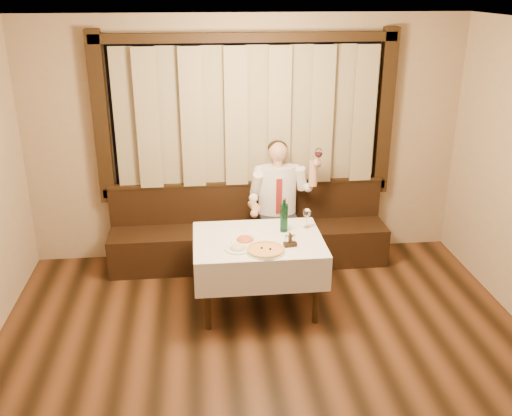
{
  "coord_description": "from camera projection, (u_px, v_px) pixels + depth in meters",
  "views": [
    {
      "loc": [
        -0.55,
        -3.35,
        3.1
      ],
      "look_at": [
        0.0,
        1.9,
        1.0
      ],
      "focal_mm": 40.0,
      "sensor_mm": 36.0,
      "label": 1
    }
  ],
  "objects": [
    {
      "name": "green_bottle",
      "position": [
        284.0,
        217.0,
        5.7
      ],
      "size": [
        0.08,
        0.08,
        0.36
      ],
      "rotation": [
        0.0,
        0.0,
        0.05
      ],
      "color": "#0D3E21",
      "rests_on": "dining_table"
    },
    {
      "name": "pizza",
      "position": [
        265.0,
        250.0,
        5.32
      ],
      "size": [
        0.38,
        0.38,
        0.04
      ],
      "rotation": [
        0.0,
        0.0,
        0.09
      ],
      "color": "white",
      "rests_on": "dining_table"
    },
    {
      "name": "seated_man",
      "position": [
        279.0,
        196.0,
        6.45
      ],
      "size": [
        0.81,
        0.61,
        1.46
      ],
      "color": "black",
      "rests_on": "ground"
    },
    {
      "name": "room",
      "position": [
        268.0,
        193.0,
        4.64
      ],
      "size": [
        5.01,
        6.01,
        2.81
      ],
      "color": "black",
      "rests_on": "ground"
    },
    {
      "name": "banquette",
      "position": [
        249.0,
        237.0,
        6.7
      ],
      "size": [
        3.2,
        0.61,
        0.94
      ],
      "color": "black",
      "rests_on": "ground"
    },
    {
      "name": "dining_table",
      "position": [
        258.0,
        248.0,
        5.63
      ],
      "size": [
        1.27,
        0.97,
        0.76
      ],
      "color": "black",
      "rests_on": "ground"
    },
    {
      "name": "cruet_caddy",
      "position": [
        290.0,
        242.0,
        5.41
      ],
      "size": [
        0.13,
        0.08,
        0.13
      ],
      "rotation": [
        0.0,
        0.0,
        0.15
      ],
      "color": "black",
      "rests_on": "dining_table"
    },
    {
      "name": "table_wine_glass",
      "position": [
        307.0,
        214.0,
        5.78
      ],
      "size": [
        0.08,
        0.08,
        0.21
      ],
      "rotation": [
        0.0,
        0.0,
        -0.25
      ],
      "color": "white",
      "rests_on": "dining_table"
    },
    {
      "name": "pasta_cream",
      "position": [
        238.0,
        246.0,
        5.35
      ],
      "size": [
        0.25,
        0.25,
        0.08
      ],
      "rotation": [
        0.0,
        0.0,
        -0.18
      ],
      "color": "white",
      "rests_on": "dining_table"
    },
    {
      "name": "pasta_red",
      "position": [
        245.0,
        238.0,
        5.51
      ],
      "size": [
        0.27,
        0.27,
        0.09
      ],
      "rotation": [
        0.0,
        0.0,
        0.4
      ],
      "color": "white",
      "rests_on": "dining_table"
    }
  ]
}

